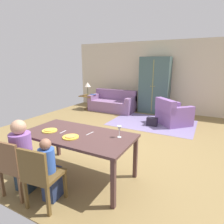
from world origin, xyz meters
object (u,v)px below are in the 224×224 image
(plate_near_man, at_px, (50,131))
(couch, at_px, (113,103))
(person_child, at_px, (50,171))
(table_lamp, at_px, (88,85))
(book_lower, at_px, (93,95))
(armchair, at_px, (173,114))
(side_table, at_px, (88,100))
(armoire, at_px, (155,86))
(wine_glass, at_px, (119,129))
(dining_chair_child, at_px, (40,174))
(book_upper, at_px, (93,95))
(dining_chair_man, at_px, (15,165))
(plate_near_child, at_px, (71,137))
(dining_table, at_px, (78,138))
(handbag, at_px, (152,122))
(person_man, at_px, (25,158))

(plate_near_man, relative_size, couch, 0.14)
(plate_near_man, xyz_separation_m, person_child, (0.50, -0.53, -0.34))
(table_lamp, distance_m, book_lower, 0.46)
(armchair, bearing_deg, couch, 164.27)
(person_child, xyz_separation_m, side_table, (-2.62, 4.72, -0.06))
(armoire, relative_size, table_lamp, 3.89)
(wine_glass, relative_size, book_lower, 0.85)
(book_lower, bearing_deg, wine_glass, -52.01)
(dining_chair_child, xyz_separation_m, armchair, (0.86, 4.45, -0.17))
(wine_glass, bearing_deg, book_upper, 127.91)
(dining_chair_child, bearing_deg, dining_chair_man, -179.98)
(armchair, bearing_deg, dining_chair_child, -100.97)
(plate_near_child, xyz_separation_m, dining_chair_man, (-0.49, -0.64, -0.28))
(dining_chair_man, bearing_deg, armchair, 72.93)
(person_child, bearing_deg, couch, 107.82)
(armoire, bearing_deg, table_lamp, -164.13)
(dining_table, height_order, wine_glass, wine_glass)
(plate_near_man, height_order, table_lamp, table_lamp)
(plate_near_child, bearing_deg, dining_table, 90.00)
(wine_glass, relative_size, book_upper, 0.85)
(armoire, relative_size, side_table, 3.62)
(table_lamp, relative_size, handbag, 1.69)
(dining_table, height_order, plate_near_man, plate_near_man)
(dining_table, bearing_deg, couch, 110.33)
(side_table, distance_m, handbag, 3.12)
(dining_table, xyz_separation_m, dining_chair_man, (-0.49, -0.82, -0.20))
(couch, xyz_separation_m, book_upper, (-0.80, -0.21, 0.32))
(side_table, bearing_deg, book_upper, 11.97)
(book_lower, xyz_separation_m, book_upper, (0.02, -0.01, 0.03))
(plate_near_man, relative_size, handbag, 0.78)
(armchair, bearing_deg, table_lamp, 172.84)
(table_lamp, bearing_deg, book_lower, 16.29)
(plate_near_man, xyz_separation_m, dining_chair_man, (0.01, -0.70, -0.28))
(handbag, bearing_deg, couch, 149.43)
(person_man, distance_m, book_lower, 5.14)
(side_table, bearing_deg, plate_near_child, -58.33)
(dining_table, xyz_separation_m, dining_chair_child, (0.01, -0.82, -0.20))
(dining_chair_man, height_order, book_lower, dining_chair_man)
(person_man, bearing_deg, dining_table, 51.99)
(couch, relative_size, side_table, 3.10)
(dining_chair_child, relative_size, book_upper, 3.95)
(dining_table, xyz_separation_m, couch, (-1.60, 4.32, -0.39))
(armchair, height_order, book_upper, armchair)
(person_man, xyz_separation_m, table_lamp, (-2.11, 4.71, 0.50))
(dining_chair_man, distance_m, book_lower, 5.31)
(person_man, xyz_separation_m, side_table, (-2.11, 4.71, -0.14))
(plate_near_man, height_order, side_table, plate_near_man)
(plate_near_man, distance_m, armoire, 4.94)
(book_upper, bearing_deg, handbag, -18.88)
(dining_chair_child, bearing_deg, armchair, 79.03)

